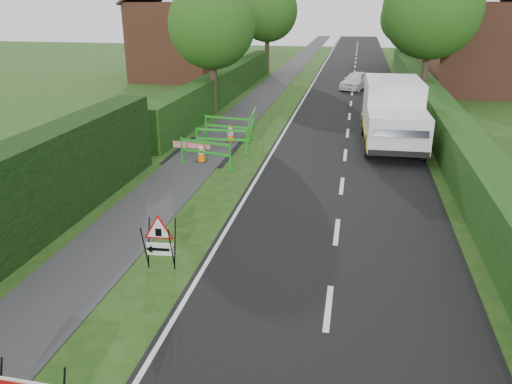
{
  "coord_description": "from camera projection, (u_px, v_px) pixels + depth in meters",
  "views": [
    {
      "loc": [
        2.73,
        -7.41,
        5.66
      ],
      "look_at": [
        0.35,
        4.51,
        0.96
      ],
      "focal_mm": 35.0,
      "sensor_mm": 36.0,
      "label": 1
    }
  ],
  "objects": [
    {
      "name": "ground",
      "position": [
        190.0,
        324.0,
        9.32
      ],
      "size": [
        120.0,
        120.0,
        0.0
      ],
      "primitive_type": "plane",
      "color": "#1A4012",
      "rests_on": "ground"
    },
    {
      "name": "traffic_cone_0",
      "position": [
        399.0,
        143.0,
        19.55
      ],
      "size": [
        0.38,
        0.38,
        0.79
      ],
      "color": "black",
      "rests_on": "ground"
    },
    {
      "name": "ped_barrier_2",
      "position": [
        227.0,
        125.0,
        21.48
      ],
      "size": [
        2.09,
        0.58,
        1.0
      ],
      "rotation": [
        0.0,
        0.0,
        -0.11
      ],
      "color": "#1C9B1D",
      "rests_on": "ground"
    },
    {
      "name": "house_west",
      "position": [
        187.0,
        39.0,
        37.54
      ],
      "size": [
        7.5,
        7.4,
        7.88
      ],
      "color": "brown",
      "rests_on": "ground"
    },
    {
      "name": "works_van",
      "position": [
        393.0,
        113.0,
        20.27
      ],
      "size": [
        2.43,
        5.76,
        2.59
      ],
      "rotation": [
        0.0,
        0.0,
        0.03
      ],
      "color": "silver",
      "rests_on": "ground"
    },
    {
      "name": "triangle_sign",
      "position": [
        158.0,
        238.0,
        10.94
      ],
      "size": [
        0.82,
        0.82,
        1.12
      ],
      "rotation": [
        0.0,
        0.0,
        0.08
      ],
      "color": "black",
      "rests_on": "ground"
    },
    {
      "name": "road_surface",
      "position": [
        354.0,
        74.0,
        40.88
      ],
      "size": [
        6.0,
        90.0,
        0.02
      ],
      "primitive_type": "cube",
      "color": "black",
      "rests_on": "ground"
    },
    {
      "name": "ped_barrier_1",
      "position": [
        222.0,
        137.0,
        19.49
      ],
      "size": [
        2.07,
        0.43,
        1.0
      ],
      "rotation": [
        0.0,
        0.0,
        0.04
      ],
      "color": "#1C9B1D",
      "rests_on": "ground"
    },
    {
      "name": "footpath",
      "position": [
        288.0,
        72.0,
        41.88
      ],
      "size": [
        2.0,
        90.0,
        0.02
      ],
      "primitive_type": "cube",
      "color": "#2D2D30",
      "rests_on": "ground"
    },
    {
      "name": "ped_barrier_3",
      "position": [
        253.0,
        119.0,
        22.42
      ],
      "size": [
        0.56,
        2.09,
        1.0
      ],
      "rotation": [
        0.0,
        0.0,
        1.68
      ],
      "color": "#1C9B1D",
      "rests_on": "ground"
    },
    {
      "name": "tree_fw",
      "position": [
        267.0,
        11.0,
        39.52
      ],
      "size": [
        4.8,
        4.8,
        7.24
      ],
      "color": "#2D2116",
      "rests_on": "ground"
    },
    {
      "name": "tree_nw",
      "position": [
        212.0,
        25.0,
        25.01
      ],
      "size": [
        4.4,
        4.4,
        6.7
      ],
      "color": "#2D2116",
      "rests_on": "ground"
    },
    {
      "name": "traffic_cone_2",
      "position": [
        410.0,
        127.0,
        22.0
      ],
      "size": [
        0.38,
        0.38,
        0.79
      ],
      "color": "black",
      "rests_on": "ground"
    },
    {
      "name": "traffic_cone_4",
      "position": [
        230.0,
        133.0,
        21.08
      ],
      "size": [
        0.38,
        0.38,
        0.79
      ],
      "color": "black",
      "rests_on": "ground"
    },
    {
      "name": "hedge_east",
      "position": [
        437.0,
        132.0,
        22.77
      ],
      "size": [
        1.2,
        50.0,
        1.5
      ],
      "primitive_type": "cube",
      "color": "#14380F",
      "rests_on": "ground"
    },
    {
      "name": "house_east_a",
      "position": [
        491.0,
        46.0,
        31.88
      ],
      "size": [
        7.5,
        7.4,
        7.88
      ],
      "color": "brown",
      "rests_on": "ground"
    },
    {
      "name": "traffic_cone_3",
      "position": [
        201.0,
        152.0,
        18.5
      ],
      "size": [
        0.38,
        0.38,
        0.79
      ],
      "color": "black",
      "rests_on": "ground"
    },
    {
      "name": "hatchback_car",
      "position": [
        356.0,
        80.0,
        33.59
      ],
      "size": [
        2.41,
        3.64,
        1.15
      ],
      "primitive_type": "imported",
      "rotation": [
        0.0,
        0.0,
        -0.34
      ],
      "color": "white",
      "rests_on": "ground"
    },
    {
      "name": "tree_fe",
      "position": [
        406.0,
        18.0,
        41.39
      ],
      "size": [
        4.2,
        4.2,
        6.33
      ],
      "color": "#2D2116",
      "rests_on": "ground"
    },
    {
      "name": "traffic_cone_1",
      "position": [
        407.0,
        138.0,
        20.25
      ],
      "size": [
        0.38,
        0.38,
        0.79
      ],
      "color": "black",
      "rests_on": "ground"
    },
    {
      "name": "house_east_b",
      "position": [
        466.0,
        33.0,
        44.51
      ],
      "size": [
        7.5,
        7.4,
        7.88
      ],
      "color": "brown",
      "rests_on": "ground"
    },
    {
      "name": "tree_ne",
      "position": [
        432.0,
        9.0,
        26.41
      ],
      "size": [
        5.2,
        5.2,
        7.79
      ],
      "color": "#2D2116",
      "rests_on": "ground"
    },
    {
      "name": "redwhite_plank",
      "position": [
        192.0,
        156.0,
        19.29
      ],
      "size": [
        1.5,
        0.07,
        0.25
      ],
      "primitive_type": "cube",
      "rotation": [
        0.0,
        0.0,
        -0.02
      ],
      "color": "red",
      "rests_on": "ground"
    },
    {
      "name": "hedge_west_far",
      "position": [
        226.0,
        99.0,
        30.36
      ],
      "size": [
        1.0,
        24.0,
        1.8
      ],
      "primitive_type": "cube",
      "color": "#14380F",
      "rests_on": "ground"
    },
    {
      "name": "ped_barrier_0",
      "position": [
        205.0,
        150.0,
        17.82
      ],
      "size": [
        2.08,
        0.82,
        1.0
      ],
      "rotation": [
        0.0,
        0.0,
        -0.23
      ],
      "color": "#1C9B1D",
      "rests_on": "ground"
    }
  ]
}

